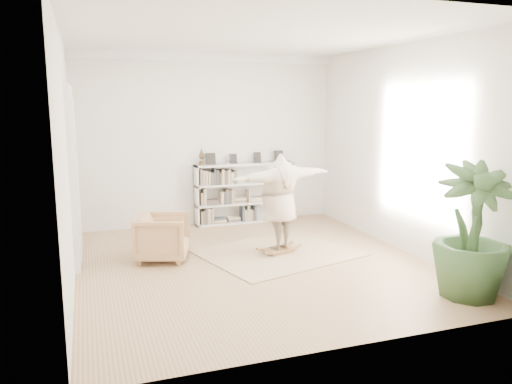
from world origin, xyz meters
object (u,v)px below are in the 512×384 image
at_px(bookshelf, 245,194).
at_px(armchair, 163,237).
at_px(houseplant, 472,231).
at_px(person, 279,199).
at_px(rocker_board, 279,249).

xyz_separation_m(bookshelf, armchair, (-2.10, -2.12, -0.25)).
height_order(armchair, houseplant, houseplant).
height_order(bookshelf, person, person).
bearing_deg(person, bookshelf, -109.17).
height_order(armchair, rocker_board, armchair).
bearing_deg(armchair, houseplant, -110.79).
distance_m(armchair, person, 2.06).
relative_size(rocker_board, houseplant, 0.33).
bearing_deg(bookshelf, armchair, -134.76).
distance_m(rocker_board, houseplant, 3.26).
distance_m(armchair, rocker_board, 2.00).
distance_m(rocker_board, person, 0.89).
relative_size(armchair, houseplant, 0.46).
xyz_separation_m(armchair, rocker_board, (1.96, -0.30, -0.31)).
bearing_deg(rocker_board, armchair, 155.47).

